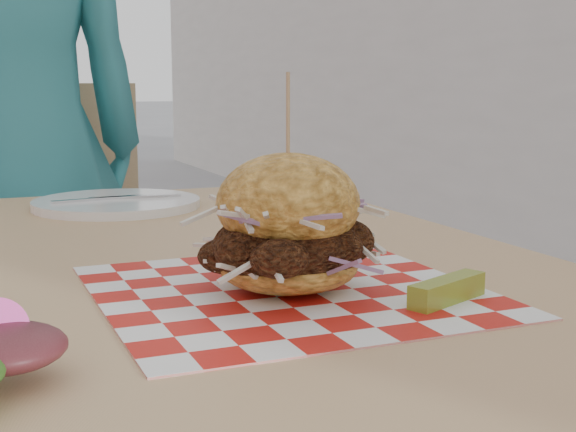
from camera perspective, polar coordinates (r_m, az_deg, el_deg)
name	(u,v)px	position (r m, az deg, el deg)	size (l,w,h in m)	color
diner	(18,146)	(1.80, -18.65, 4.77)	(0.60, 0.39, 1.64)	teal
patio_table	(187,324)	(0.96, -7.18, -7.62)	(0.80, 1.20, 0.75)	tan
patio_chair	(57,249)	(2.03, -16.12, -2.28)	(0.51, 0.52, 0.95)	tan
paper_liner	(288,291)	(0.78, 0.00, -5.34)	(0.36, 0.36, 0.00)	red
sandwich	(288,231)	(0.77, 0.00, -1.09)	(0.18, 0.18, 0.21)	#EFAB43
pickle_spear	(447,290)	(0.75, 11.26, -5.20)	(0.10, 0.02, 0.02)	olive
place_setting	(117,203)	(1.33, -12.08, 0.89)	(0.27, 0.27, 0.02)	white
kraft_tray	(286,191)	(1.34, -0.17, 1.77)	(0.15, 0.12, 0.06)	olive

